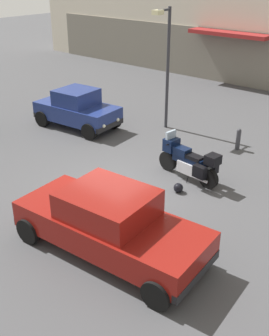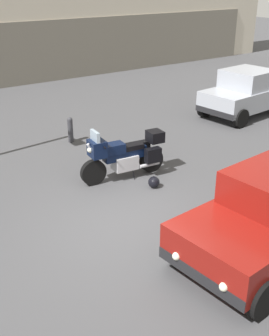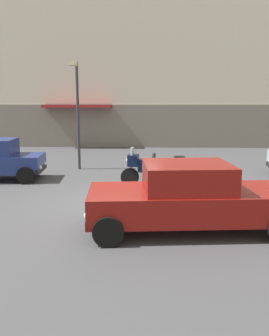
# 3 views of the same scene
# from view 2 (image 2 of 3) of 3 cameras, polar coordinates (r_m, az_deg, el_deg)

# --- Properties ---
(ground_plane) EXTENTS (80.00, 80.00, 0.00)m
(ground_plane) POSITION_cam_2_polar(r_m,az_deg,el_deg) (8.84, -0.14, -7.53)
(ground_plane) COLOR #424244
(motorcycle) EXTENTS (2.26, 0.86, 1.36)m
(motorcycle) POSITION_cam_2_polar(r_m,az_deg,el_deg) (10.56, -1.30, 1.81)
(motorcycle) COLOR black
(motorcycle) RESTS_ON ground
(helmet) EXTENTS (0.28, 0.28, 0.28)m
(helmet) POSITION_cam_2_polar(r_m,az_deg,el_deg) (10.25, 2.60, -1.89)
(helmet) COLOR black
(helmet) RESTS_ON ground
(car_hatchback_near) EXTENTS (3.98, 2.09, 1.64)m
(car_hatchback_near) POSITION_cam_2_polar(r_m,az_deg,el_deg) (16.16, 14.97, 9.70)
(car_hatchback_near) COLOR #9EA3AD
(car_hatchback_near) RESTS_ON ground
(bollard_curbside) EXTENTS (0.16, 0.16, 0.79)m
(bollard_curbside) POSITION_cam_2_polar(r_m,az_deg,el_deg) (13.14, -8.55, 5.19)
(bollard_curbside) COLOR #333338
(bollard_curbside) RESTS_ON ground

